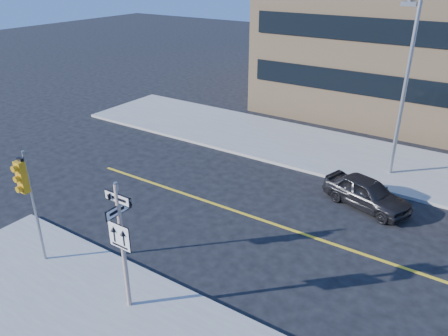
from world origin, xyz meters
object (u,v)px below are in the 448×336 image
Objects in this scene: traffic_signal at (25,186)px; streetlight_a at (405,79)px; parked_car_a at (367,193)px; sign_pole at (122,240)px.

streetlight_a is (8.00, 13.42, 1.73)m from traffic_signal.
streetlight_a is at bearing 16.43° from parked_car_a.
sign_pole reaches higher than traffic_signal.
sign_pole is 1.08× the size of parked_car_a.
traffic_signal is 15.72m from streetlight_a.
sign_pole is 10.80m from parked_car_a.
parked_car_a is at bearing -91.00° from streetlight_a.
streetlight_a reaches higher than sign_pole.
traffic_signal is (-4.00, -0.15, 0.59)m from sign_pole.
sign_pole is at bearing 2.11° from traffic_signal.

